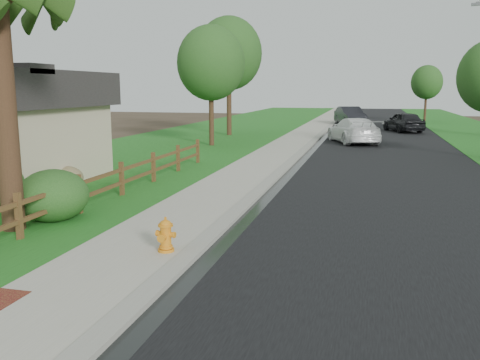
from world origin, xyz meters
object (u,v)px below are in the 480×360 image
(white_suv, at_px, (353,130))
(dark_car_mid, at_px, (404,122))
(fire_hydrant, at_px, (166,236))
(ranch_fence, at_px, (102,184))

(white_suv, distance_m, dark_car_mid, 9.78)
(fire_hydrant, distance_m, white_suv, 22.89)
(ranch_fence, bearing_deg, dark_car_mid, 70.65)
(ranch_fence, relative_size, dark_car_mid, 3.73)
(fire_hydrant, height_order, dark_car_mid, dark_car_mid)
(ranch_fence, xyz_separation_m, fire_hydrant, (3.50, -3.73, -0.19))
(dark_car_mid, bearing_deg, fire_hydrant, 58.81)
(ranch_fence, height_order, white_suv, white_suv)
(fire_hydrant, distance_m, dark_car_mid, 32.49)
(white_suv, relative_size, dark_car_mid, 1.17)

